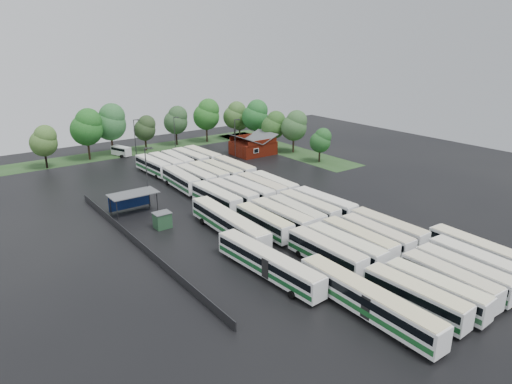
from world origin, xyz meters
TOP-DOWN VIEW (x-y plane):
  - ground at (0.00, 0.00)m, footprint 160.00×160.00m
  - brick_building at (24.00, 42.77)m, footprint 10.07×8.60m
  - wash_shed at (-17.20, 22.02)m, footprint 8.20×4.20m
  - utility_hut at (-16.20, 12.60)m, footprint 2.70×2.20m
  - grass_strip_north at (2.00, 64.80)m, footprint 80.00×10.00m
  - grass_strip_east at (34.00, 42.80)m, footprint 10.00×50.00m
  - west_fence at (-22.20, 8.00)m, footprint 0.10×50.00m
  - bus_r0c0 at (-4.27, -25.68)m, footprint 3.05×12.36m
  - bus_r0c1 at (-1.12, -26.23)m, footprint 3.13×12.28m
  - bus_r0c2 at (2.13, -25.94)m, footprint 2.94×12.15m
  - bus_r0c3 at (5.11, -26.06)m, footprint 2.90×12.38m
  - bus_r0c4 at (8.44, -25.89)m, footprint 3.27×12.78m
  - bus_r1c0 at (-4.35, -12.10)m, footprint 2.68×12.49m
  - bus_r1c1 at (-1.24, -12.55)m, footprint 2.94×12.56m
  - bus_r1c2 at (1.99, -12.13)m, footprint 2.93×12.48m
  - bus_r1c3 at (5.29, -12.53)m, footprint 3.00×12.14m
  - bus_r1c4 at (8.44, -12.10)m, footprint 2.70×12.53m
  - bus_r2c0 at (-4.57, 1.14)m, footprint 2.77×12.04m
  - bus_r2c1 at (-1.28, 0.93)m, footprint 2.85×12.61m
  - bus_r2c2 at (1.86, 0.92)m, footprint 3.05×12.21m
  - bus_r2c3 at (5.12, 1.49)m, footprint 2.76×12.46m
  - bus_r2c4 at (8.32, 1.08)m, footprint 3.10×12.79m
  - bus_r3c0 at (-4.60, 14.97)m, footprint 2.86×12.62m
  - bus_r3c1 at (-1.11, 15.04)m, footprint 3.10×12.48m
  - bus_r3c2 at (2.17, 14.55)m, footprint 3.02×12.60m
  - bus_r3c3 at (5.32, 14.88)m, footprint 2.71×12.48m
  - bus_r3c4 at (8.38, 14.76)m, footprint 2.78×12.08m
  - bus_r4c0 at (-4.50, 28.44)m, footprint 3.20×12.54m
  - bus_r4c1 at (-1.12, 28.33)m, footprint 2.73×12.18m
  - bus_r4c2 at (1.99, 28.61)m, footprint 2.80×12.34m
  - bus_r4c3 at (5.24, 28.37)m, footprint 2.71×12.15m
  - bus_r4c4 at (8.54, 28.65)m, footprint 2.83×12.73m
  - bus_r5c0 at (-4.45, 41.67)m, footprint 3.09×12.29m
  - bus_r5c1 at (-1.27, 41.80)m, footprint 2.98×12.18m
  - bus_r5c2 at (1.81, 42.04)m, footprint 2.78×12.06m
  - bus_r5c3 at (5.19, 42.10)m, footprint 3.09×12.52m
  - bus_r5c4 at (8.43, 42.06)m, footprint 3.04×12.73m
  - artic_bus_west_a at (-9.02, -22.98)m, footprint 2.91×18.75m
  - artic_bus_west_b at (-9.24, 3.90)m, footprint 3.47×19.14m
  - artic_bus_west_c at (-12.27, -9.71)m, footprint 3.47×18.14m
  - artic_bus_east at (12.04, -26.41)m, footprint 3.39×18.51m
  - minibus at (-4.07, 61.72)m, footprint 3.70×5.88m
  - tree_north_0 at (-22.15, 60.67)m, footprint 6.11×6.11m
  - tree_north_1 at (-11.62, 62.62)m, footprint 7.69×7.69m
  - tree_north_2 at (-5.09, 64.34)m, footprint 7.98×7.98m
  - tree_north_3 at (3.66, 63.35)m, footprint 5.71×5.71m
  - tree_north_4 at (13.35, 64.30)m, footprint 6.63×6.63m
  - tree_north_5 at (22.28, 62.62)m, footprint 7.52×7.52m
  - tree_north_6 at (30.90, 60.93)m, footprint 6.74×6.74m
  - tree_east_0 at (32.67, 26.85)m, footprint 5.07×5.04m
  - tree_east_1 at (33.96, 37.97)m, footprint 6.72×6.72m
  - tree_east_2 at (31.58, 43.57)m, footprint 6.33×6.33m
  - tree_east_3 at (33.12, 53.84)m, footprint 7.40×7.40m
  - tree_east_4 at (32.54, 60.73)m, footprint 5.31×5.29m
  - lamp_post_ne at (17.06, 40.59)m, footprint 1.56×0.30m
  - lamp_post_nw at (-13.48, 23.57)m, footprint 1.64×0.32m
  - lamp_post_back_w at (-3.15, 53.66)m, footprint 1.59×0.31m
  - lamp_post_back_e at (7.74, 54.30)m, footprint 1.50×0.29m
  - puddle_0 at (-2.36, -20.78)m, footprint 4.32×4.32m
  - puddle_1 at (9.33, -20.60)m, footprint 3.23×3.23m
  - puddle_2 at (-9.04, 0.49)m, footprint 6.55×6.55m
  - puddle_3 at (5.37, -2.77)m, footprint 5.13×5.13m
  - puddle_4 at (12.61, -19.98)m, footprint 3.50×3.50m

SIDE VIEW (x-z plane):
  - ground at x=0.00m, z-range 0.00..0.00m
  - puddle_0 at x=-2.36m, z-range 0.00..0.01m
  - puddle_1 at x=9.33m, z-range 0.00..0.01m
  - puddle_2 at x=-9.04m, z-range 0.00..0.01m
  - puddle_3 at x=5.37m, z-range 0.00..0.01m
  - puddle_4 at x=12.61m, z-range 0.00..0.01m
  - grass_strip_north at x=2.00m, z-range 0.00..0.01m
  - grass_strip_east at x=34.00m, z-range 0.00..0.01m
  - west_fence at x=-22.20m, z-range 0.00..1.20m
  - utility_hut at x=-16.20m, z-range 0.01..2.63m
  - minibus at x=-4.07m, z-range 0.13..2.54m
  - bus_r2c0 at x=-4.57m, z-range 0.17..3.50m
  - bus_r5c2 at x=1.81m, z-range 0.17..3.51m
  - bus_r3c4 at x=8.38m, z-range 0.17..3.52m
  - bus_r1c3 at x=5.29m, z-range 0.17..3.52m
  - bus_r0c2 at x=2.13m, z-range 0.17..3.53m
  - bus_r5c1 at x=-1.27m, z-range 0.17..3.54m
  - bus_r4c3 at x=5.24m, z-range 0.17..3.54m
  - bus_r2c2 at x=1.86m, z-range 0.17..3.54m
  - artic_bus_west_c at x=-12.27m, z-range 0.18..3.53m
  - bus_r4c1 at x=-1.12m, z-range 0.17..3.55m
  - bus_r0c1 at x=-1.12m, z-range 0.17..3.56m
  - brick_building at x=24.00m, z-range -0.83..4.56m
  - bus_r5c0 at x=-4.45m, z-range 0.17..3.57m
  - bus_r0c0 at x=-4.27m, z-range 0.17..3.59m
  - bus_r4c2 at x=1.99m, z-range 0.17..3.60m
  - bus_r0c3 at x=5.11m, z-range 0.17..3.60m
  - artic_bus_east at x=12.04m, z-range 0.19..3.60m
  - bus_r3c1 at x=-1.11m, z-range 0.17..3.62m
  - bus_r1c2 at x=1.99m, z-range 0.17..3.63m
  - bus_r4c0 at x=-4.50m, z-range 0.17..3.63m
  - bus_r2c3 at x=5.12m, z-range 0.17..3.63m
  - bus_r5c3 at x=5.19m, z-range 0.17..3.64m
  - bus_r3c3 at x=5.32m, z-range 0.17..3.64m
  - bus_r1c0 at x=-4.35m, z-range 0.17..3.65m
  - bus_r1c1 at x=-1.24m, z-range 0.17..3.65m
  - bus_r1c4 at x=8.44m, z-range 0.17..3.66m
  - bus_r3c2 at x=2.17m, z-range 0.17..3.66m
  - bus_r2c1 at x=-1.28m, z-range 0.17..3.67m
  - artic_bus_west_a at x=-9.02m, z-range 0.19..3.66m
  - bus_r3c0 at x=-4.60m, z-range 0.18..3.68m
  - bus_r5c4 at x=8.43m, z-range 0.18..3.70m
  - bus_r0c4 at x=8.44m, z-range 0.18..3.70m
  - bus_r4c4 at x=8.54m, z-range 0.18..3.71m
  - bus_r2c4 at x=8.32m, z-range 0.18..3.72m
  - artic_bus_west_b at x=-9.24m, z-range 0.19..3.73m
  - wash_shed at x=-17.20m, z-range 1.20..4.78m
  - tree_east_0 at x=32.67m, z-range 1.19..9.53m
  - tree_east_4 at x=32.54m, z-range 1.25..10.01m
  - lamp_post_back_e at x=7.74m, z-range 0.79..10.55m
  - lamp_post_ne at x=17.06m, z-range 0.82..10.96m
  - lamp_post_back_w at x=-3.15m, z-range 0.83..11.17m
  - tree_north_3 at x=3.66m, z-range 1.35..10.80m
  - lamp_post_nw at x=-13.48m, z-range 0.86..11.52m
  - tree_north_0 at x=-22.15m, z-range 1.45..11.58m
  - tree_east_2 at x=31.58m, z-range 1.50..11.98m
  - tree_north_4 at x=13.35m, z-range 1.57..12.56m
  - tree_east_1 at x=33.96m, z-range 1.59..12.73m
  - tree_north_6 at x=30.90m, z-range 1.60..12.77m
  - tree_east_3 at x=33.12m, z-range 1.76..14.02m
  - tree_north_5 at x=22.28m, z-range 1.78..14.23m
  - tree_north_1 at x=-11.62m, z-range 1.83..14.57m
  - tree_north_2 at x=-5.09m, z-range 1.90..15.10m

